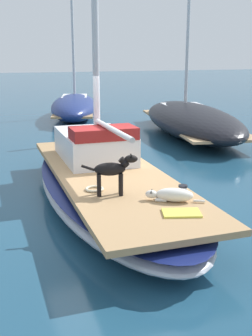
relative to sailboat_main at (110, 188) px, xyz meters
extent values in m
plane|color=navy|center=(0.00, 0.00, -0.34)|extent=(120.00, 120.00, 0.00)
ellipsoid|color=#B2B7C1|center=(0.00, 0.00, -0.06)|extent=(2.58, 7.23, 0.56)
ellipsoid|color=navy|center=(0.00, 0.00, 0.12)|extent=(2.59, 7.26, 0.08)
cube|color=tan|center=(0.00, 0.00, 0.27)|extent=(2.12, 6.65, 0.10)
cylinder|color=silver|center=(0.01, -0.20, 1.22)|extent=(0.10, 2.20, 0.10)
cube|color=silver|center=(0.01, 1.20, 0.62)|extent=(1.42, 2.21, 0.60)
cube|color=maroon|center=(0.01, 0.43, 1.04)|extent=(1.34, 0.71, 0.24)
ellipsoid|color=black|center=(-0.39, -1.31, 0.77)|extent=(0.56, 0.34, 0.22)
cylinder|color=black|center=(-0.20, -1.29, 0.51)|extent=(0.07, 0.07, 0.38)
cylinder|color=black|center=(-0.23, -1.42, 0.51)|extent=(0.07, 0.07, 0.38)
cylinder|color=black|center=(-0.55, -1.20, 0.51)|extent=(0.07, 0.07, 0.38)
cylinder|color=black|center=(-0.59, -1.33, 0.51)|extent=(0.07, 0.07, 0.38)
cylinder|color=black|center=(-0.17, -1.37, 0.88)|extent=(0.21, 0.15, 0.19)
ellipsoid|color=black|center=(-0.05, -1.40, 0.94)|extent=(0.25, 0.18, 0.13)
cone|color=black|center=(-0.04, -1.35, 1.00)|extent=(0.05, 0.05, 0.06)
cone|color=black|center=(-0.06, -1.44, 1.00)|extent=(0.05, 0.05, 0.06)
torus|color=black|center=(-0.17, -1.37, 0.88)|extent=(0.15, 0.16, 0.10)
cylinder|color=black|center=(-0.74, -1.22, 0.80)|extent=(0.23, 0.10, 0.12)
ellipsoid|color=silver|center=(0.48, -1.96, 0.43)|extent=(0.65, 0.52, 0.22)
ellipsoid|color=silver|center=(0.16, -1.78, 0.42)|extent=(0.24, 0.21, 0.13)
cone|color=#504E4A|center=(0.14, -1.82, 0.48)|extent=(0.05, 0.05, 0.05)
cone|color=#504E4A|center=(0.18, -1.74, 0.48)|extent=(0.05, 0.05, 0.05)
cylinder|color=silver|center=(0.27, -1.91, 0.35)|extent=(0.18, 0.14, 0.06)
cylinder|color=silver|center=(0.33, -1.81, 0.35)|extent=(0.18, 0.14, 0.06)
cylinder|color=silver|center=(0.82, -2.15, 0.35)|extent=(0.18, 0.12, 0.04)
cylinder|color=#B7B7BC|center=(0.70, -1.83, 0.36)|extent=(0.16, 0.16, 0.08)
cylinder|color=#B7B7BC|center=(0.70, -1.83, 0.45)|extent=(0.13, 0.13, 0.10)
cylinder|color=black|center=(0.70, -1.83, 0.52)|extent=(0.15, 0.15, 0.03)
torus|color=beige|center=(-0.57, -0.99, 0.35)|extent=(0.32, 0.32, 0.04)
cube|color=#D8D14C|center=(0.35, -2.49, 0.34)|extent=(0.64, 0.51, 0.03)
ellipsoid|color=black|center=(5.05, 6.10, 0.22)|extent=(4.03, 8.23, 1.11)
cube|color=tan|center=(5.05, 6.10, 0.11)|extent=(3.36, 7.36, 0.08)
cube|color=silver|center=(5.15, 6.68, 0.41)|extent=(1.88, 2.58, 0.52)
cube|color=navy|center=(4.81, 4.74, 0.33)|extent=(1.74, 2.56, 0.36)
cylinder|color=silver|center=(5.18, 6.87, 2.94)|extent=(0.12, 0.12, 5.65)
ellipsoid|color=navy|center=(1.85, 11.50, 0.20)|extent=(3.63, 6.63, 1.08)
cube|color=tan|center=(1.85, 11.50, 0.11)|extent=(3.06, 5.91, 0.08)
cube|color=silver|center=(1.97, 11.96, 0.41)|extent=(1.59, 2.12, 0.52)
cube|color=navy|center=(1.57, 10.43, 0.33)|extent=(1.49, 2.09, 0.36)
cylinder|color=silver|center=(2.01, 12.11, 3.49)|extent=(0.12, 0.12, 6.74)
camera|label=1|loc=(-2.35, -7.71, 2.63)|focal=45.02mm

